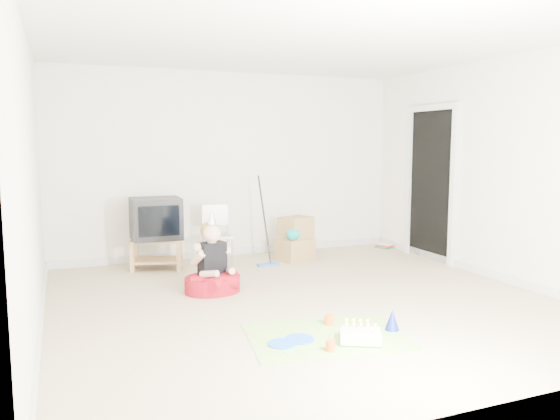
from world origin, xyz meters
name	(u,v)px	position (x,y,z in m)	size (l,w,h in m)	color
ground	(304,301)	(0.00, 0.00, 0.00)	(5.00, 5.00, 0.00)	tan
doorway_recess	(431,186)	(2.48, 1.20, 1.02)	(0.02, 0.90, 2.05)	black
tv_stand	(157,251)	(-1.16, 1.99, 0.24)	(0.72, 0.55, 0.40)	#A97F4C
crt_tv	(156,218)	(-1.16, 1.99, 0.66)	(0.61, 0.51, 0.53)	black
folding_chair	(217,236)	(-0.38, 1.89, 0.40)	(0.40, 0.39, 0.82)	#999A9F
cardboard_boxes	(295,239)	(0.71, 1.85, 0.29)	(0.57, 0.52, 0.60)	#A88551
floor_mop	(268,246)	(0.23, 1.64, 0.26)	(0.30, 0.39, 1.18)	blue
book_pile	(384,245)	(2.34, 2.12, 0.04)	(0.24, 0.27, 0.08)	#246D48
seated_woman	(212,274)	(-0.78, 0.68, 0.20)	(0.76, 0.76, 0.90)	#A30F1D
party_mat	(327,336)	(-0.26, -1.03, 0.00)	(1.31, 0.95, 0.01)	#FF358C
birthday_cake	(361,337)	(-0.06, -1.26, 0.05)	(0.41, 0.38, 0.15)	white
blue_plate_near	(299,339)	(-0.51, -1.03, 0.01)	(0.24, 0.24, 0.01)	blue
blue_plate_far	(282,344)	(-0.68, -1.07, 0.01)	(0.23, 0.23, 0.01)	blue
orange_cup_near	(329,320)	(-0.11, -0.78, 0.05)	(0.08, 0.08, 0.09)	orange
orange_cup_far	(330,346)	(-0.38, -1.34, 0.05)	(0.07, 0.07, 0.08)	orange
blue_party_hat	(392,320)	(0.34, -1.11, 0.10)	(0.13, 0.13, 0.18)	#192DB4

